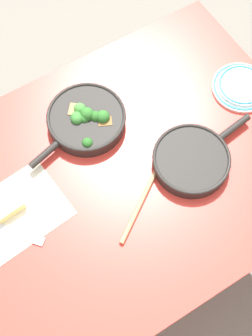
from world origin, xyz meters
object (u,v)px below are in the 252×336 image
object	(u,v)px
wooden_spoon	(151,181)
skillet_broccoli	(86,119)
cheese_block	(9,208)
dinner_plate_stack	(242,86)
skillet_eggs	(192,160)

from	to	relation	value
wooden_spoon	skillet_broccoli	bearing A→B (deg)	69.78
skillet_broccoli	cheese_block	xyz separation A→B (m)	(0.37, 0.15, -0.01)
cheese_block	dinner_plate_stack	bearing A→B (deg)	178.87
skillet_broccoli	dinner_plate_stack	world-z (taller)	skillet_broccoli
skillet_eggs	dinner_plate_stack	xyz separation A→B (m)	(-0.33, -0.15, -0.01)
cheese_block	skillet_eggs	bearing A→B (deg)	164.04
skillet_eggs	cheese_block	xyz separation A→B (m)	(0.59, -0.17, -0.01)
skillet_broccoli	skillet_eggs	world-z (taller)	skillet_broccoli
wooden_spoon	cheese_block	size ratio (longest dim) A/B	3.32
skillet_broccoli	wooden_spoon	distance (m)	0.31
skillet_eggs	skillet_broccoli	bearing A→B (deg)	118.06
skillet_eggs	wooden_spoon	world-z (taller)	skillet_eggs
skillet_eggs	cheese_block	size ratio (longest dim) A/B	3.97
dinner_plate_stack	cheese_block	bearing A→B (deg)	-1.13
wooden_spoon	cheese_block	bearing A→B (deg)	127.05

